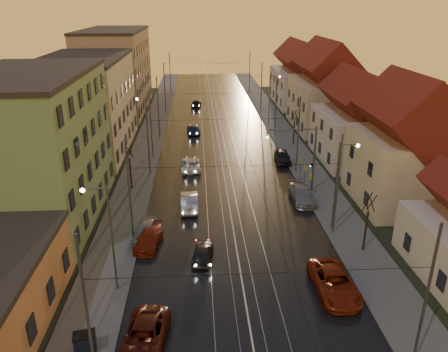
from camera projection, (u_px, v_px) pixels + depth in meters
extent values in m
plane|color=black|center=(246.00, 304.00, 29.21)|extent=(160.00, 160.00, 0.00)
cube|color=black|center=(217.00, 135.00, 66.27)|extent=(16.00, 120.00, 0.04)
cube|color=#4C4C4C|center=(151.00, 136.00, 65.67)|extent=(4.00, 120.00, 0.15)
cube|color=#4C4C4C|center=(282.00, 133.00, 66.83)|extent=(4.00, 120.00, 0.15)
cube|color=gray|center=(203.00, 135.00, 66.13)|extent=(0.06, 120.00, 0.03)
cube|color=gray|center=(212.00, 135.00, 66.21)|extent=(0.06, 120.00, 0.03)
cube|color=gray|center=(222.00, 134.00, 66.30)|extent=(0.06, 120.00, 0.03)
cube|color=gray|center=(232.00, 134.00, 66.38)|extent=(0.06, 120.00, 0.03)
cube|color=#739760|center=(34.00, 151.00, 38.76)|extent=(10.00, 18.00, 13.00)
cube|color=beige|center=(87.00, 106.00, 57.48)|extent=(10.00, 20.00, 12.00)
cube|color=#9A7963|center=(116.00, 72.00, 79.36)|extent=(10.00, 24.00, 14.00)
cube|color=#BEB492|center=(402.00, 169.00, 42.79)|extent=(8.50, 10.00, 7.00)
pyramid|color=#5A1514|center=(411.00, 116.00, 40.78)|extent=(8.67, 10.20, 3.80)
cube|color=silver|center=(356.00, 136.00, 55.02)|extent=(9.00, 12.00, 6.00)
pyramid|color=#5A1514|center=(360.00, 100.00, 53.31)|extent=(9.18, 12.24, 3.20)
cube|color=#BEB492|center=(324.00, 105.00, 68.65)|extent=(9.00, 14.00, 7.50)
pyramid|color=#5A1514|center=(327.00, 67.00, 66.51)|extent=(9.18, 14.28, 4.00)
cube|color=silver|center=(299.00, 87.00, 85.51)|extent=(9.00, 16.00, 6.50)
pyramid|color=#5A1514|center=(300.00, 61.00, 83.66)|extent=(9.18, 16.32, 3.50)
cylinder|color=#595B60|center=(87.00, 314.00, 21.48)|extent=(0.16, 0.16, 9.00)
cylinder|color=#595B60|center=(426.00, 300.00, 22.47)|extent=(0.16, 0.16, 9.00)
cylinder|color=#595B60|center=(129.00, 191.00, 35.38)|extent=(0.16, 0.16, 9.00)
cylinder|color=#595B60|center=(338.00, 186.00, 36.37)|extent=(0.16, 0.16, 9.00)
cylinder|color=#595B60|center=(148.00, 138.00, 49.28)|extent=(0.16, 0.16, 9.00)
cylinder|color=#595B60|center=(298.00, 135.00, 50.27)|extent=(0.16, 0.16, 9.00)
cylinder|color=#595B60|center=(158.00, 108.00, 63.19)|extent=(0.16, 0.16, 9.00)
cylinder|color=#595B60|center=(276.00, 106.00, 64.18)|extent=(0.16, 0.16, 9.00)
cylinder|color=#595B60|center=(165.00, 89.00, 77.09)|extent=(0.16, 0.16, 9.00)
cylinder|color=#595B60|center=(261.00, 88.00, 78.08)|extent=(0.16, 0.16, 9.00)
cylinder|color=#595B60|center=(170.00, 73.00, 93.77)|extent=(0.16, 0.16, 9.00)
cylinder|color=#595B60|center=(250.00, 73.00, 94.76)|extent=(0.16, 0.16, 9.00)
cylinder|color=#595B60|center=(112.00, 240.00, 29.07)|extent=(0.14, 0.14, 8.00)
cylinder|color=#595B60|center=(94.00, 188.00, 27.61)|extent=(1.60, 0.10, 0.10)
sphere|color=#FFD88C|center=(82.00, 190.00, 27.61)|extent=(0.32, 0.32, 0.32)
cylinder|color=#595B60|center=(336.00, 187.00, 37.50)|extent=(0.14, 0.14, 8.00)
cylinder|color=#595B60|center=(350.00, 144.00, 36.13)|extent=(1.60, 0.10, 0.10)
sphere|color=#FFD88C|center=(358.00, 145.00, 36.21)|extent=(0.32, 0.32, 0.32)
cylinder|color=#595B60|center=(151.00, 128.00, 55.02)|extent=(0.14, 0.14, 8.00)
cylinder|color=#595B60|center=(143.00, 98.00, 53.56)|extent=(1.60, 0.10, 0.10)
sphere|color=#FFD88C|center=(137.00, 99.00, 53.56)|extent=(0.32, 0.32, 0.32)
cylinder|color=#595B60|center=(269.00, 100.00, 70.86)|extent=(0.14, 0.14, 8.00)
cylinder|color=#595B60|center=(275.00, 76.00, 69.50)|extent=(1.60, 0.10, 0.10)
sphere|color=#FFD88C|center=(280.00, 77.00, 69.58)|extent=(0.32, 0.32, 0.32)
cylinder|color=#595B60|center=(314.00, 160.00, 45.07)|extent=(0.20, 0.20, 7.20)
cylinder|color=#595B60|center=(291.00, 129.00, 43.70)|extent=(5.20, 0.14, 0.14)
imported|color=black|center=(267.00, 136.00, 43.78)|extent=(0.15, 0.18, 0.90)
sphere|color=#19FF3F|center=(267.00, 137.00, 43.72)|extent=(0.20, 0.20, 0.20)
cylinder|color=black|center=(131.00, 174.00, 46.51)|extent=(0.18, 0.18, 3.50)
cylinder|color=black|center=(131.00, 151.00, 45.65)|extent=(0.37, 0.92, 1.61)
cylinder|color=black|center=(128.00, 150.00, 45.77)|extent=(0.91, 0.40, 1.61)
cylinder|color=black|center=(126.00, 151.00, 45.47)|extent=(0.37, 0.92, 1.61)
cylinder|color=black|center=(130.00, 152.00, 45.37)|extent=(0.84, 0.54, 1.62)
cylinder|color=black|center=(365.00, 232.00, 34.70)|extent=(0.18, 0.18, 3.50)
cylinder|color=black|center=(372.00, 203.00, 33.85)|extent=(0.37, 0.92, 1.61)
cylinder|color=black|center=(367.00, 202.00, 33.97)|extent=(0.91, 0.40, 1.61)
cylinder|color=black|center=(367.00, 204.00, 33.66)|extent=(0.37, 0.92, 1.61)
cylinder|color=black|center=(372.00, 204.00, 33.56)|extent=(0.84, 0.54, 1.62)
cylinder|color=black|center=(294.00, 134.00, 60.67)|extent=(0.18, 0.18, 3.50)
cylinder|color=black|center=(296.00, 115.00, 59.81)|extent=(0.37, 0.92, 1.61)
cylinder|color=black|center=(294.00, 115.00, 59.93)|extent=(0.91, 0.40, 1.61)
cylinder|color=black|center=(293.00, 116.00, 59.63)|extent=(0.37, 0.92, 1.61)
cylinder|color=black|center=(296.00, 116.00, 59.53)|extent=(0.84, 0.54, 1.62)
imported|color=black|center=(203.00, 253.00, 33.93)|extent=(1.93, 3.80, 1.24)
imported|color=#9A9A9F|center=(189.00, 201.00, 42.33)|extent=(1.80, 4.75, 1.54)
imported|color=silver|center=(191.00, 164.00, 52.26)|extent=(2.46, 4.98, 1.36)
imported|color=#191D4D|center=(193.00, 129.00, 66.72)|extent=(2.16, 4.69, 1.33)
imported|color=black|center=(196.00, 103.00, 83.82)|extent=(2.15, 4.21, 1.37)
imported|color=#4B150D|center=(144.00, 337.00, 25.27)|extent=(2.99, 5.48, 1.46)
imported|color=maroon|center=(148.00, 239.00, 35.95)|extent=(2.40, 4.65, 1.29)
imported|color=#96969B|center=(145.00, 231.00, 36.94)|extent=(2.17, 4.48, 1.47)
imported|color=maroon|center=(334.00, 282.00, 30.08)|extent=(2.72, 5.74, 1.58)
imported|color=gray|center=(302.00, 194.00, 43.95)|extent=(2.14, 5.18, 1.50)
imported|color=black|center=(283.00, 157.00, 54.61)|extent=(1.92, 4.49, 1.51)
cube|color=black|center=(85.00, 343.00, 24.87)|extent=(1.34, 1.03, 1.10)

